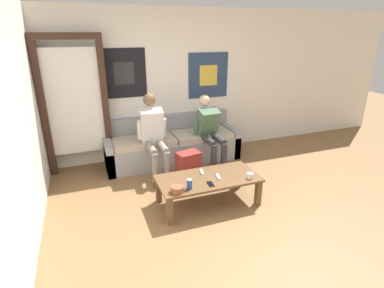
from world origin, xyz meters
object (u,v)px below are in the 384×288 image
(pillar_candle, at_px, (250,176))
(game_controller_near_left, at_px, (218,177))
(drink_can_blue, at_px, (189,184))
(backpack, at_px, (189,167))
(ceramic_bowl, at_px, (177,189))
(game_controller_near_right, at_px, (202,172))
(cell_phone, at_px, (210,184))
(person_seated_teen, at_px, (210,129))
(couch, at_px, (172,146))
(coffee_table, at_px, (208,181))
(person_seated_adult, at_px, (154,133))

(pillar_candle, bearing_deg, game_controller_near_left, 156.80)
(drink_can_blue, bearing_deg, game_controller_near_left, 17.68)
(backpack, bearing_deg, ceramic_bowl, -117.40)
(pillar_candle, xyz_separation_m, game_controller_near_right, (-0.53, 0.36, -0.02))
(backpack, height_order, game_controller_near_left, backpack)
(backpack, bearing_deg, cell_phone, -92.61)
(backpack, bearing_deg, person_seated_teen, 39.81)
(person_seated_teen, relative_size, drink_can_blue, 9.37)
(couch, bearing_deg, game_controller_near_left, -84.85)
(backpack, xyz_separation_m, ceramic_bowl, (-0.48, -0.93, 0.21))
(couch, xyz_separation_m, coffee_table, (0.02, -1.53, 0.05))
(backpack, relative_size, drink_can_blue, 3.65)
(person_seated_adult, xyz_separation_m, person_seated_teen, (0.96, 0.02, -0.05))
(person_seated_teen, relative_size, ceramic_bowl, 6.97)
(couch, distance_m, person_seated_adult, 0.69)
(couch, relative_size, backpack, 5.12)
(cell_phone, bearing_deg, couch, 89.16)
(drink_can_blue, bearing_deg, ceramic_bowl, -173.19)
(drink_can_blue, relative_size, game_controller_near_left, 0.84)
(cell_phone, bearing_deg, drink_can_blue, -178.23)
(person_seated_adult, xyz_separation_m, ceramic_bowl, (-0.06, -1.36, -0.25))
(couch, bearing_deg, pillar_candle, -73.35)
(coffee_table, relative_size, game_controller_near_right, 8.93)
(ceramic_bowl, bearing_deg, person_seated_teen, 53.56)
(ceramic_bowl, relative_size, pillar_candle, 1.97)
(coffee_table, relative_size, drink_can_blue, 10.65)
(person_seated_teen, xyz_separation_m, pillar_candle, (-0.03, -1.38, -0.21))
(game_controller_near_left, bearing_deg, person_seated_adult, 114.85)
(couch, bearing_deg, ceramic_bowl, -105.00)
(couch, height_order, person_seated_teen, person_seated_teen)
(pillar_candle, height_order, cell_phone, pillar_candle)
(person_seated_teen, bearing_deg, ceramic_bowl, -126.44)
(pillar_candle, xyz_separation_m, drink_can_blue, (-0.83, 0.02, 0.03))
(cell_phone, bearing_deg, person_seated_teen, 66.92)
(game_controller_near_left, distance_m, cell_phone, 0.21)
(game_controller_near_right, bearing_deg, ceramic_bowl, -141.87)
(couch, xyz_separation_m, backpack, (0.02, -0.81, -0.06))
(person_seated_adult, xyz_separation_m, cell_phone, (0.39, -1.33, -0.29))
(coffee_table, distance_m, backpack, 0.73)
(person_seated_teen, distance_m, drink_can_blue, 1.62)
(game_controller_near_right, bearing_deg, couch, 89.76)
(coffee_table, relative_size, backpack, 2.92)
(pillar_candle, bearing_deg, drink_can_blue, 178.67)
(coffee_table, relative_size, game_controller_near_left, 8.93)
(backpack, distance_m, game_controller_near_right, 0.60)
(person_seated_adult, relative_size, pillar_candle, 14.91)
(person_seated_adult, xyz_separation_m, game_controller_near_left, (0.55, -1.19, -0.28))
(person_seated_teen, distance_m, ceramic_bowl, 1.72)
(ceramic_bowl, xyz_separation_m, game_controller_near_right, (0.46, 0.36, -0.03))
(couch, bearing_deg, game_controller_near_right, -90.24)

